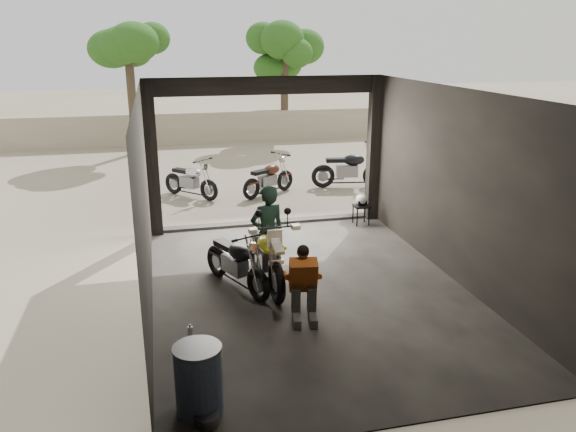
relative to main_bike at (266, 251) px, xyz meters
name	(u,v)px	position (x,y,z in m)	size (l,w,h in m)	color
ground	(309,290)	(0.64, -0.37, -0.61)	(80.00, 80.00, 0.00)	#7A6D56
garage	(301,206)	(0.64, 0.18, 0.67)	(7.00, 7.13, 3.20)	#2D2B28
boundary_wall	(215,127)	(0.64, 13.63, -0.01)	(18.00, 0.30, 1.20)	gray
tree_left	(127,37)	(-2.36, 12.13, 3.37)	(2.20, 2.20, 5.60)	#382B1E
tree_right	(284,49)	(3.44, 13.63, 2.95)	(2.20, 2.20, 5.00)	#382B1E
main_bike	(266,251)	(0.00, 0.00, 0.00)	(0.75, 1.84, 1.22)	white
left_bike	(236,258)	(-0.50, -0.01, -0.08)	(0.64, 1.56, 1.06)	black
outside_bike_a	(190,177)	(-0.85, 5.78, -0.08)	(0.64, 1.56, 1.05)	black
outside_bike_b	(269,175)	(1.15, 5.54, -0.09)	(0.64, 1.56, 1.05)	#441B10
outside_bike_c	(349,166)	(3.46, 5.82, 0.00)	(0.74, 1.80, 1.21)	black
rider	(267,234)	(0.06, 0.19, 0.23)	(0.61, 0.40, 1.68)	black
mechanic	(304,286)	(0.30, -1.30, -0.08)	(0.54, 0.73, 1.06)	#BB5519
stool	(361,208)	(2.64, 2.63, -0.23)	(0.33, 0.33, 0.45)	black
helmet	(361,200)	(2.65, 2.66, -0.04)	(0.25, 0.26, 0.23)	white
oil_drum	(199,380)	(-1.36, -3.11, -0.21)	(0.51, 0.51, 0.80)	#435271
sign_post	(384,129)	(3.95, 4.69, 1.17)	(0.87, 0.08, 2.61)	black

